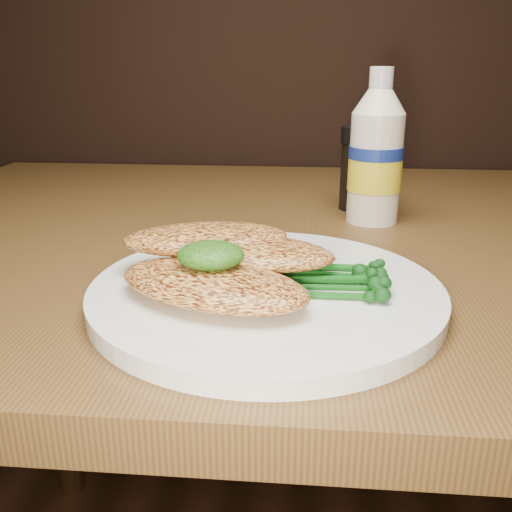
# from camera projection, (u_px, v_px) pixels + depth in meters

# --- Properties ---
(dining_table) EXTENTS (1.20, 0.80, 0.75)m
(dining_table) POSITION_uv_depth(u_px,v_px,m) (311.00, 472.00, 0.82)
(dining_table) COLOR #4A2D16
(dining_table) RESTS_ON floor
(plate) EXTENTS (0.30, 0.30, 0.02)m
(plate) POSITION_uv_depth(u_px,v_px,m) (266.00, 292.00, 0.48)
(plate) COLOR white
(plate) RESTS_ON dining_table
(chicken_front) EXTENTS (0.18, 0.14, 0.03)m
(chicken_front) POSITION_uv_depth(u_px,v_px,m) (213.00, 284.00, 0.44)
(chicken_front) COLOR #F7A94E
(chicken_front) RESTS_ON plate
(chicken_mid) EXTENTS (0.17, 0.10, 0.02)m
(chicken_mid) POSITION_uv_depth(u_px,v_px,m) (247.00, 252.00, 0.49)
(chicken_mid) COLOR #F7A94E
(chicken_mid) RESTS_ON plate
(chicken_back) EXTENTS (0.16, 0.11, 0.02)m
(chicken_back) POSITION_uv_depth(u_px,v_px,m) (206.00, 238.00, 0.51)
(chicken_back) COLOR #F7A94E
(chicken_back) RESTS_ON plate
(pesto_front) EXTENTS (0.06, 0.05, 0.02)m
(pesto_front) POSITION_uv_depth(u_px,v_px,m) (211.00, 255.00, 0.45)
(pesto_front) COLOR black
(pesto_front) RESTS_ON chicken_front
(broccolini_bundle) EXTENTS (0.14, 0.11, 0.02)m
(broccolini_bundle) POSITION_uv_depth(u_px,v_px,m) (312.00, 274.00, 0.47)
(broccolini_bundle) COLOR #125616
(broccolini_bundle) RESTS_ON plate
(mayo_bottle) EXTENTS (0.08, 0.08, 0.19)m
(mayo_bottle) POSITION_uv_depth(u_px,v_px,m) (376.00, 147.00, 0.69)
(mayo_bottle) COLOR white
(mayo_bottle) RESTS_ON dining_table
(pepper_grinder) EXTENTS (0.05, 0.05, 0.11)m
(pepper_grinder) POSITION_uv_depth(u_px,v_px,m) (356.00, 169.00, 0.76)
(pepper_grinder) COLOR black
(pepper_grinder) RESTS_ON dining_table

